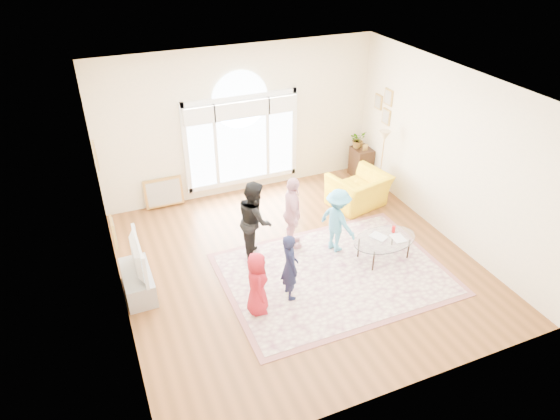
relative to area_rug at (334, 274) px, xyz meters
name	(u,v)px	position (x,y,z in m)	size (l,w,h in m)	color
ground	(298,263)	(-0.45, 0.53, -0.01)	(6.00, 6.00, 0.00)	brown
room_shell	(244,126)	(-0.44, 3.36, 1.56)	(6.00, 6.00, 6.00)	beige
area_rug	(334,274)	(0.00, 0.00, 0.00)	(3.60, 2.60, 0.02)	beige
rug_border	(334,274)	(0.00, 0.00, 0.00)	(3.80, 2.80, 0.01)	#965957
tv_console	(138,282)	(-3.20, 0.83, 0.20)	(0.45, 1.00, 0.42)	#999CA1
television	(134,257)	(-3.19, 0.83, 0.71)	(0.17, 1.05, 0.60)	black
coffee_table	(385,240)	(1.03, 0.08, 0.39)	(1.28, 0.88, 0.54)	silver
armchair	(358,190)	(1.57, 1.90, 0.35)	(1.12, 0.98, 0.73)	yellow
side_cabinet	(361,162)	(2.33, 3.08, 0.34)	(0.40, 0.50, 0.70)	black
floor_lamp	(384,141)	(2.22, 2.12, 1.27)	(0.28, 0.28, 1.51)	black
plant_pedestal	(356,161)	(2.25, 3.20, 0.34)	(0.20, 0.20, 0.70)	white
potted_plant	(358,139)	(2.25, 3.20, 0.89)	(0.36, 0.31, 0.40)	#33722D
leaning_picture	(166,207)	(-2.24, 3.43, -0.01)	(0.80, 0.05, 0.62)	tan
child_red	(257,283)	(-1.55, -0.35, 0.55)	(0.53, 0.34, 1.08)	maroon
child_navy	(290,266)	(-0.94, -0.22, 0.60)	(0.43, 0.28, 1.17)	#171B39
child_black	(255,220)	(-1.06, 1.05, 0.76)	(0.73, 0.57, 1.49)	black
child_pink	(292,213)	(-0.34, 1.05, 0.72)	(0.83, 0.35, 1.42)	#F0AEB9
child_blue	(337,221)	(0.37, 0.65, 0.63)	(0.80, 0.46, 1.24)	#489FC2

